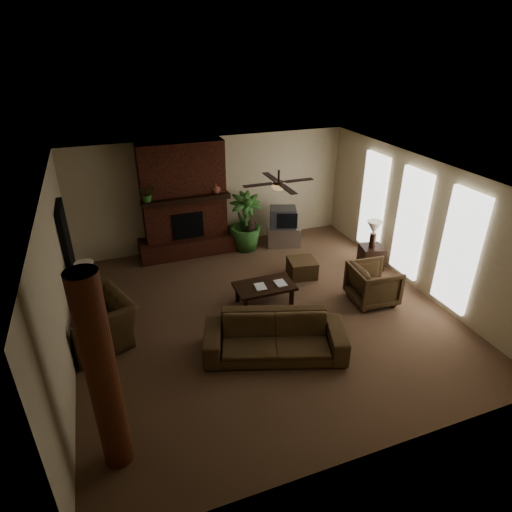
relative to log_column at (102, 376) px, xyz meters
name	(u,v)px	position (x,y,z in m)	size (l,w,h in m)	color
room_shell	(264,251)	(2.95, 2.40, 0.00)	(7.00, 7.00, 7.00)	brown
fireplace	(185,210)	(2.15, 5.62, -0.24)	(2.40, 0.70, 2.80)	#542316
windows	(410,224)	(6.40, 2.60, -0.05)	(0.08, 3.65, 2.35)	white
log_column	(102,376)	(0.00, 0.00, 0.00)	(0.36, 0.36, 2.80)	#5D2B17
doorway	(69,256)	(-0.49, 4.20, -0.35)	(0.10, 1.00, 2.10)	black
ceiling_fan	(279,185)	(3.35, 2.70, 1.13)	(1.35, 1.35, 0.37)	black
sofa	(275,331)	(2.71, 1.23, -0.93)	(2.41, 0.70, 0.94)	#4A361F
armchair_left	(95,315)	(-0.14, 2.65, -0.83)	(1.29, 0.84, 1.13)	#4A361F
armchair_right	(374,282)	(5.24, 2.05, -0.95)	(0.87, 0.82, 0.90)	#4A361F
coffee_table	(264,287)	(3.12, 2.76, -1.03)	(1.20, 0.70, 0.43)	black
ottoman	(302,268)	(4.34, 3.52, -1.20)	(0.60, 0.60, 0.40)	#4A361F
tv_stand	(284,236)	(4.61, 5.18, -1.15)	(0.85, 0.50, 0.50)	#ACACAE
tv	(283,217)	(4.59, 5.22, -0.64)	(0.78, 0.71, 0.52)	#39393C
floor_vase	(250,233)	(3.70, 5.29, -0.97)	(0.34, 0.34, 0.77)	#30241A
floor_plant	(245,234)	(3.59, 5.31, -0.99)	(0.83, 1.48, 0.83)	#2E5923
side_table_left	(92,306)	(-0.20, 3.41, -1.12)	(0.50, 0.50, 0.55)	black
lamp_left	(86,272)	(-0.20, 3.47, -0.40)	(0.37, 0.37, 0.65)	black
side_table_right	(371,257)	(6.04, 3.31, -1.12)	(0.50, 0.50, 0.55)	black
lamp_right	(374,229)	(6.00, 3.28, -0.40)	(0.45, 0.45, 0.65)	black
mantel_plant	(147,195)	(1.27, 5.38, 0.32)	(0.38, 0.42, 0.33)	#2E5923
mantel_vase	(216,189)	(2.90, 5.41, 0.27)	(0.22, 0.23, 0.22)	brown
book_a	(255,282)	(2.90, 2.71, -0.83)	(0.22, 0.03, 0.29)	#999999
book_b	(276,278)	(3.34, 2.69, -0.82)	(0.21, 0.02, 0.29)	#999999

